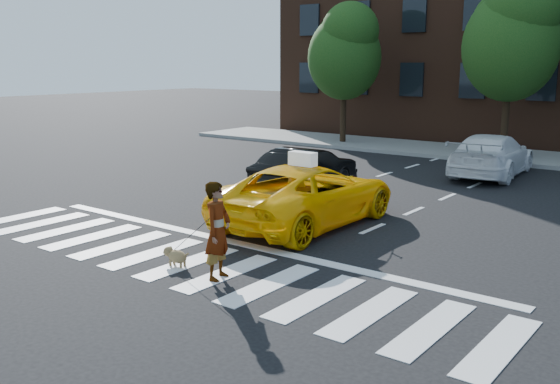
% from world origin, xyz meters
% --- Properties ---
extents(ground, '(120.00, 120.00, 0.00)m').
position_xyz_m(ground, '(0.00, 0.00, 0.00)').
color(ground, black).
rests_on(ground, ground).
extents(crosswalk, '(13.00, 2.40, 0.01)m').
position_xyz_m(crosswalk, '(0.00, 0.00, 0.01)').
color(crosswalk, silver).
rests_on(crosswalk, ground).
extents(stop_line, '(12.00, 0.30, 0.01)m').
position_xyz_m(stop_line, '(0.00, 1.60, 0.01)').
color(stop_line, silver).
rests_on(stop_line, ground).
extents(sidewalk_far, '(30.00, 4.00, 0.15)m').
position_xyz_m(sidewalk_far, '(0.00, 17.50, 0.07)').
color(sidewalk_far, slate).
rests_on(sidewalk_far, ground).
extents(building, '(26.00, 10.00, 12.00)m').
position_xyz_m(building, '(0.00, 25.00, 6.00)').
color(building, '#482819').
rests_on(building, ground).
extents(tree_left, '(3.39, 3.38, 6.50)m').
position_xyz_m(tree_left, '(-6.97, 17.00, 4.44)').
color(tree_left, black).
rests_on(tree_left, ground).
extents(tree_mid, '(3.69, 3.69, 7.10)m').
position_xyz_m(tree_mid, '(0.53, 17.00, 4.85)').
color(tree_mid, black).
rests_on(tree_mid, ground).
extents(taxi, '(2.41, 5.21, 1.45)m').
position_xyz_m(taxi, '(0.13, 3.84, 0.72)').
color(taxi, '#FFBA05').
rests_on(taxi, ground).
extents(black_sedan, '(1.59, 4.09, 1.33)m').
position_xyz_m(black_sedan, '(-2.12, 6.95, 0.66)').
color(black_sedan, black).
rests_on(black_sedan, ground).
extents(white_suv, '(2.42, 5.10, 1.43)m').
position_xyz_m(white_suv, '(1.40, 12.98, 0.72)').
color(white_suv, white).
rests_on(white_suv, ground).
extents(woman, '(0.58, 0.73, 1.77)m').
position_xyz_m(woman, '(1.08, -0.30, 0.89)').
color(woman, '#999999').
rests_on(woman, ground).
extents(dog, '(0.63, 0.28, 0.36)m').
position_xyz_m(dog, '(-0.06, -0.27, 0.21)').
color(dog, olive).
rests_on(dog, ground).
extents(taxi_sign, '(0.65, 0.28, 0.32)m').
position_xyz_m(taxi_sign, '(0.13, 3.64, 1.61)').
color(taxi_sign, white).
rests_on(taxi_sign, taxi).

